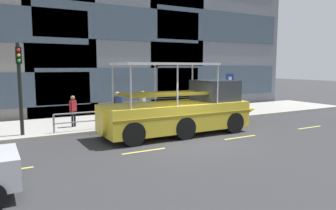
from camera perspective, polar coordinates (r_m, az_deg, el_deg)
ground_plane at (r=13.94m, az=3.37°, el=-6.30°), size 120.00×120.00×0.00m
sidewalk at (r=18.79m, az=-5.88°, el=-2.59°), size 32.00×4.80×0.18m
curb_edge at (r=16.57m, az=-2.45°, el=-3.85°), size 32.00×0.18×0.18m
lane_centreline at (r=13.32m, az=5.16°, el=-6.93°), size 25.80×0.12×0.01m
curb_guardrail at (r=16.81m, az=-2.62°, el=-1.33°), size 10.22×0.09×0.88m
traffic_light_pole at (r=15.14m, az=-25.17°, el=4.14°), size 0.24×0.46×4.03m
parking_sign at (r=19.98m, az=11.01°, el=3.21°), size 0.60×0.12×2.59m
duck_tour_boat at (r=15.09m, az=3.00°, el=-1.05°), size 8.75×2.48×3.36m
pedestrian_near_bow at (r=19.52m, az=6.96°, el=1.20°), size 0.24×0.52×1.78m
pedestrian_mid_left at (r=17.33m, az=-4.55°, el=0.34°), size 0.44×0.31×1.70m
pedestrian_mid_right at (r=16.61m, az=-9.10°, el=0.03°), size 0.50×0.24×1.72m
pedestrian_near_stern at (r=16.51m, az=-16.73°, el=-0.52°), size 0.40×0.30×1.57m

